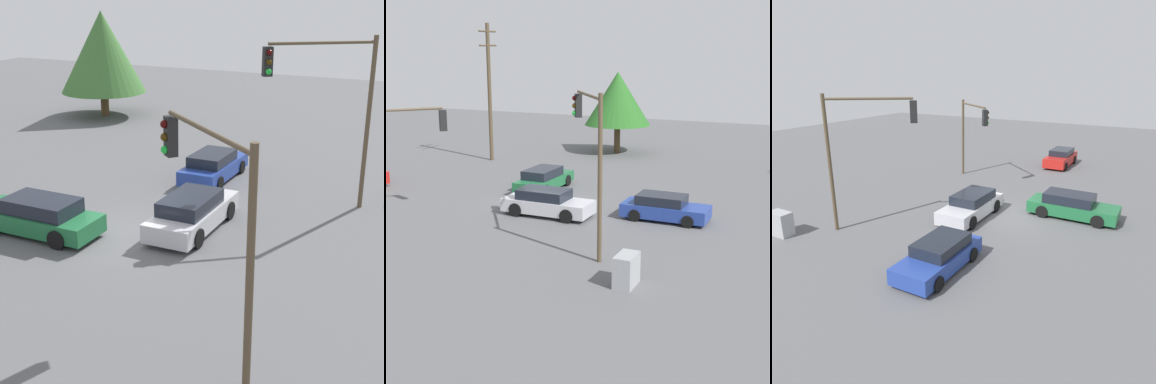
% 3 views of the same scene
% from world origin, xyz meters
% --- Properties ---
extents(ground_plane, '(80.00, 80.00, 0.00)m').
position_xyz_m(ground_plane, '(0.00, 0.00, 0.00)').
color(ground_plane, '#5B5B5E').
extents(sedan_silver, '(1.92, 4.65, 1.38)m').
position_xyz_m(sedan_silver, '(1.77, 1.17, 0.67)').
color(sedan_silver, silver).
rests_on(sedan_silver, ground_plane).
extents(sedan_green, '(4.77, 1.89, 1.36)m').
position_xyz_m(sedan_green, '(-3.08, -1.52, 0.66)').
color(sedan_green, '#1E6638').
rests_on(sedan_green, ground_plane).
extents(sedan_blue, '(1.87, 4.31, 1.30)m').
position_xyz_m(sedan_blue, '(0.12, 6.92, 0.62)').
color(sedan_blue, '#233D93').
rests_on(sedan_blue, ground_plane).
extents(sedan_red, '(1.87, 4.46, 1.41)m').
position_xyz_m(sedan_red, '(0.84, -13.04, 0.68)').
color(sedan_red, red).
rests_on(sedan_red, ground_plane).
extents(traffic_signal_main, '(3.66, 2.77, 6.78)m').
position_xyz_m(traffic_signal_main, '(5.60, 5.20, 4.65)').
color(traffic_signal_main, brown).
rests_on(traffic_signal_main, ground_plane).
extents(traffic_signal_cross, '(3.58, 3.10, 5.72)m').
position_xyz_m(traffic_signal_cross, '(5.36, -5.39, 3.98)').
color(traffic_signal_cross, brown).
rests_on(traffic_signal_cross, ground_plane).
extents(electrical_cabinet, '(1.18, 0.68, 1.20)m').
position_xyz_m(electrical_cabinet, '(8.78, 7.98, 0.60)').
color(electrical_cabinet, '#9EA0A3').
rests_on(electrical_cabinet, ground_plane).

